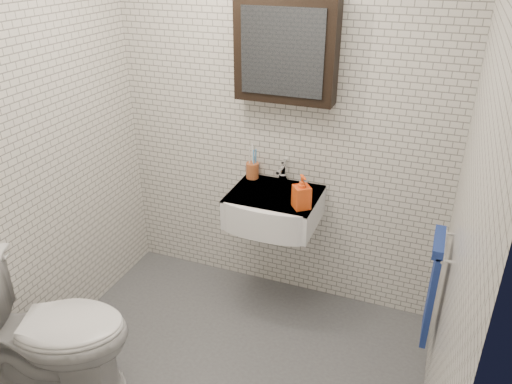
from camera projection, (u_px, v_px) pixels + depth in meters
ground at (220, 379)px, 2.87m from camera, size 2.20×2.00×0.01m
room_shell at (209, 141)px, 2.21m from camera, size 2.22×2.02×2.51m
washbasin at (272, 209)px, 3.13m from camera, size 0.55×0.50×0.20m
faucet at (283, 174)px, 3.22m from camera, size 0.06×0.20×0.15m
mirror_cabinet at (286, 50)px, 2.86m from camera, size 0.60×0.15×0.60m
towel_rail at (433, 283)px, 2.50m from camera, size 0.09×0.30×0.58m
toothbrush_cup at (252, 170)px, 3.30m from camera, size 0.11×0.11×0.23m
soap_bottle at (302, 192)px, 2.91m from camera, size 0.13×0.13×0.21m
toilet at (47, 331)px, 2.62m from camera, size 0.96×0.74×0.86m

